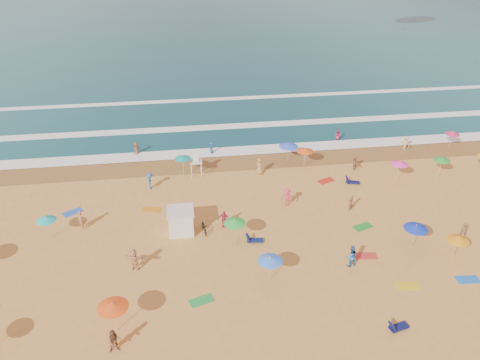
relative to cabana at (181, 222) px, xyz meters
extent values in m
plane|color=gold|center=(6.77, -0.60, -1.00)|extent=(220.00, 220.00, 0.00)
cube|color=#0C4756|center=(6.77, 83.40, -1.00)|extent=(220.00, 140.00, 0.18)
plane|color=olive|center=(6.77, 11.90, -0.99)|extent=(220.00, 220.00, 0.00)
cube|color=white|center=(6.77, 14.40, -0.90)|extent=(200.00, 2.20, 0.05)
cube|color=white|center=(6.77, 21.40, -0.90)|extent=(200.00, 1.60, 0.05)
cube|color=white|center=(6.77, 31.40, -0.90)|extent=(200.00, 1.20, 0.05)
cube|color=silver|center=(0.00, 0.00, 0.00)|extent=(2.00, 2.00, 2.00)
cube|color=silver|center=(0.00, 0.00, 1.06)|extent=(2.20, 2.20, 0.12)
imported|color=black|center=(1.90, -0.30, -0.54)|extent=(0.83, 1.82, 0.92)
cone|color=green|center=(4.24, -2.34, 1.24)|extent=(1.77, 1.77, 0.35)
cone|color=#F14E14|center=(-4.44, -10.26, 1.21)|extent=(1.97, 1.97, 0.35)
cone|color=#17BEBC|center=(-10.79, 0.59, 0.92)|extent=(1.56, 1.56, 0.35)
cone|color=green|center=(25.89, 5.52, 1.30)|extent=(1.65, 1.65, 0.35)
cone|color=#FF38B2|center=(21.47, 5.42, 1.21)|extent=(1.66, 1.66, 0.35)
cone|color=#E55418|center=(13.14, 9.83, 1.03)|extent=(1.76, 1.76, 0.35)
cone|color=teal|center=(0.48, 9.61, 1.15)|extent=(1.62, 1.62, 0.35)
cone|color=#377AF9|center=(6.21, -6.94, 1.00)|extent=(1.80, 1.80, 0.35)
cone|color=blue|center=(11.75, 11.41, 0.95)|extent=(2.04, 2.04, 0.35)
cone|color=#1632BF|center=(18.27, -4.73, 1.06)|extent=(1.89, 1.89, 0.35)
cone|color=orange|center=(20.87, -6.40, 0.91)|extent=(1.74, 1.74, 0.35)
cone|color=#D12E56|center=(30.68, 11.90, 0.97)|extent=(1.60, 1.60, 0.35)
cube|color=#101D51|center=(5.91, -2.27, -0.83)|extent=(1.36, 0.71, 0.34)
cube|color=#0F144B|center=(13.62, -12.62, -0.83)|extent=(1.40, 0.86, 0.34)
cube|color=#0E1449|center=(17.07, 5.76, -0.83)|extent=(1.41, 0.92, 0.34)
cube|color=blue|center=(-9.65, 4.22, -0.98)|extent=(1.90, 1.63, 0.03)
cube|color=green|center=(1.12, -8.35, -0.98)|extent=(1.88, 1.34, 0.03)
cube|color=orange|center=(-2.65, 3.71, -0.98)|extent=(1.86, 1.24, 0.03)
cube|color=red|center=(14.25, -5.24, -0.98)|extent=(1.80, 1.07, 0.03)
cube|color=red|center=(14.61, 6.63, -0.98)|extent=(1.90, 1.46, 0.03)
cube|color=blue|center=(20.66, -8.87, -0.98)|extent=(1.76, 0.99, 0.03)
cube|color=#22882D|center=(15.42, -1.45, -0.98)|extent=(1.89, 1.37, 0.03)
cube|color=gold|center=(16.02, -8.89, -0.98)|extent=(1.80, 1.08, 0.03)
imported|color=#2666B4|center=(12.61, -6.14, -0.09)|extent=(1.01, 0.86, 1.82)
imported|color=#CC335F|center=(18.76, 15.75, -0.42)|extent=(0.88, 0.98, 1.65)
imported|color=#BC2F58|center=(3.60, 0.20, -0.19)|extent=(1.01, 0.63, 1.61)
imported|color=#AE7350|center=(18.24, 8.61, -0.24)|extent=(0.55, 1.44, 1.52)
imported|color=tan|center=(22.54, -4.62, -0.06)|extent=(0.87, 1.19, 1.88)
imported|color=tan|center=(25.50, 12.30, -0.16)|extent=(1.09, 1.25, 1.68)
imported|color=brown|center=(-4.53, 15.25, -0.40)|extent=(0.98, 0.96, 1.70)
imported|color=#A5754C|center=(-8.40, 1.54, -0.11)|extent=(0.73, 0.78, 1.78)
imported|color=#E3B077|center=(-3.60, -4.36, -0.10)|extent=(1.76, 0.99, 1.81)
imported|color=brown|center=(15.20, 1.26, -0.25)|extent=(0.65, 0.57, 1.50)
imported|color=#235FA7|center=(3.70, 14.24, -0.42)|extent=(0.68, 0.72, 1.65)
imported|color=#CB324D|center=(9.67, 2.71, -0.13)|extent=(1.28, 1.01, 1.74)
imported|color=#A47D4C|center=(8.23, 8.98, -0.11)|extent=(1.03, 0.87, 1.78)
imported|color=brown|center=(-4.35, -11.90, -0.16)|extent=(0.91, 0.76, 1.67)
imported|color=#2666B4|center=(-2.80, 7.52, -0.17)|extent=(0.67, 1.10, 1.66)
camera|label=1|loc=(0.54, -32.47, 22.46)|focal=35.00mm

